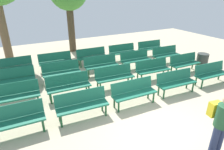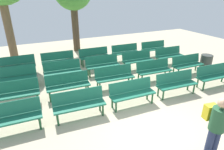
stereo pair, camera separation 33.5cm
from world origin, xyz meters
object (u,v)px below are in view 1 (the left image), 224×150
object	(u,v)px
bench_r3_c3	(122,51)
bench_r2_c4	(166,54)
bench_r1_c4	(184,62)
bench_r2_c0	(14,78)
bench_r1_c1	(69,85)
bench_r3_c2	(92,55)
bench_r0_c4	(211,72)
bench_r2_c1	(61,71)
visitor_with_backpack	(220,122)
bench_r3_c0	(14,66)
bench_r0_c3	(176,81)
trash_bin	(202,61)
bench_r1_c2	(114,75)
bench_r2_c3	(135,58)
bench_r3_c1	(56,60)
bench_r0_c0	(14,119)
bench_r1_c3	(152,68)
bench_r2_c2	(101,64)
bench_r0_c1	(82,103)
bench_r0_c2	(134,91)
bench_r1_c0	(14,94)
bench_r3_c4	(150,47)

from	to	relation	value
bench_r3_c3	bench_r2_c4	bearing A→B (deg)	-36.94
bench_r1_c4	bench_r2_c0	size ratio (longest dim) A/B	0.99
bench_r1_c1	bench_r3_c2	world-z (taller)	same
bench_r0_c4	bench_r1_c4	size ratio (longest dim) A/B	1.01
bench_r2_c1	visitor_with_backpack	bearing A→B (deg)	-65.41
bench_r2_c0	bench_r3_c0	size ratio (longest dim) A/B	1.01
bench_r0_c3	trash_bin	world-z (taller)	bench_r0_c3
bench_r0_c4	bench_r2_c0	size ratio (longest dim) A/B	1.00
bench_r0_c4	bench_r0_c3	bearing A→B (deg)	-178.83
bench_r1_c2	bench_r1_c1	bearing A→B (deg)	-177.56
bench_r1_c1	bench_r3_c3	size ratio (longest dim) A/B	1.00
bench_r1_c1	bench_r2_c3	xyz separation A→B (m)	(3.86, 1.34, 0.00)
bench_r2_c3	bench_r3_c1	xyz separation A→B (m)	(-3.69, 1.59, 0.00)
bench_r3_c0	bench_r0_c0	bearing A→B (deg)	-91.39
bench_r1_c3	bench_r2_c2	xyz separation A→B (m)	(-1.82, 1.57, 0.00)
bench_r0_c3	bench_r1_c1	xyz separation A→B (m)	(-3.75, 1.61, 0.00)
bench_r1_c1	bench_r2_c0	size ratio (longest dim) A/B	0.99
bench_r1_c3	bench_r1_c4	xyz separation A→B (m)	(1.87, -0.09, 0.00)
bench_r0_c1	bench_r3_c3	size ratio (longest dim) A/B	1.01
bench_r2_c1	bench_r2_c4	xyz separation A→B (m)	(5.71, -0.21, 0.00)
bench_r2_c3	bench_r0_c4	bearing A→B (deg)	-56.48
bench_r0_c3	bench_r0_c1	bearing A→B (deg)	-178.21
bench_r1_c1	bench_r3_c3	distance (m)	4.83
bench_r2_c0	bench_r2_c3	size ratio (longest dim) A/B	1.01
bench_r1_c2	bench_r0_c2	bearing A→B (deg)	-87.42
bench_r0_c2	bench_r1_c2	distance (m)	1.49
bench_r1_c4	bench_r1_c3	bearing A→B (deg)	178.52
bench_r0_c3	bench_r1_c3	bearing A→B (deg)	92.31
bench_r3_c0	trash_bin	xyz separation A→B (m)	(8.56, -3.35, -0.12)
bench_r2_c2	bench_r1_c1	bearing A→B (deg)	-141.13
bench_r0_c4	bench_r3_c1	size ratio (longest dim) A/B	1.00
bench_r0_c1	bench_r1_c0	world-z (taller)	same
bench_r0_c3	bench_r2_c2	xyz separation A→B (m)	(-1.77, 3.04, 0.00)
bench_r1_c0	bench_r1_c2	size ratio (longest dim) A/B	1.00
bench_r1_c4	bench_r3_c2	world-z (taller)	same
bench_r2_c3	visitor_with_backpack	xyz separation A→B (m)	(-1.52, -5.69, 0.43)
bench_r0_c3	bench_r3_c4	world-z (taller)	same
bench_r0_c2	bench_r1_c4	bearing A→B (deg)	20.97
bench_r0_c1	bench_r1_c3	size ratio (longest dim) A/B	1.00
bench_r1_c1	bench_r2_c2	size ratio (longest dim) A/B	1.00
bench_r1_c0	bench_r0_c0	bearing A→B (deg)	-89.14
bench_r0_c1	bench_r3_c2	world-z (taller)	same
bench_r0_c4	trash_bin	xyz separation A→B (m)	(1.17, 1.37, -0.12)
bench_r3_c1	bench_r3_c3	world-z (taller)	same
bench_r0_c0	bench_r2_c4	xyz separation A→B (m)	(7.71, 2.61, 0.00)
bench_r0_c0	bench_r0_c1	world-z (taller)	same
bench_r1_c3	bench_r1_c4	distance (m)	1.88
bench_r3_c0	visitor_with_backpack	world-z (taller)	visitor_with_backpack
bench_r1_c1	bench_r1_c4	xyz separation A→B (m)	(5.67, -0.23, 0.00)
bench_r1_c4	bench_r3_c0	distance (m)	8.06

